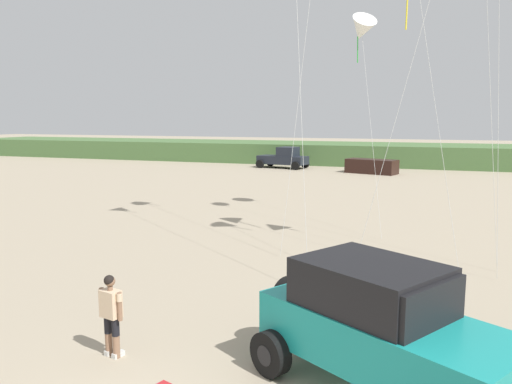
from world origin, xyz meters
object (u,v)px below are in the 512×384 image
Objects in this scene: distant_pickup at (284,158)px; kite_black_sled at (362,29)px; person_watching at (111,311)px; jeep at (383,327)px; distant_sedan at (372,166)px.

kite_black_sled reaches higher than distant_pickup.
person_watching is 0.17× the size of kite_black_sled.
jeep is 1.02× the size of distant_pickup.
distant_pickup is (-7.41, 37.51, 0.00)m from person_watching.
jeep is 2.98× the size of person_watching.
jeep reaches higher than person_watching.
jeep reaches higher than distant_pickup.
kite_black_sled reaches higher than distant_sedan.
distant_pickup is (-12.55, 37.16, -0.26)m from jeep.
jeep is 39.23m from distant_pickup.
distant_pickup reaches higher than distant_sedan.
distant_pickup is at bearing -176.32° from distant_sedan.
distant_sedan is 0.44× the size of kite_black_sled.
jeep reaches higher than distant_sedan.
person_watching is 35.54m from distant_sedan.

